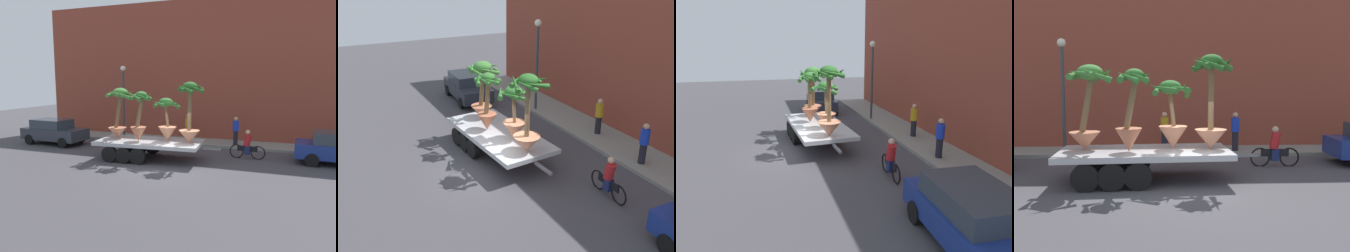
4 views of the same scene
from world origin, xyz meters
TOP-DOWN VIEW (x-y plane):
  - ground_plane at (0.00, 0.00)m, footprint 60.00×60.00m
  - sidewalk at (0.00, 6.10)m, footprint 24.00×2.20m
  - building_facade at (0.00, 7.80)m, footprint 24.00×1.20m
  - flatbed_trailer at (-1.59, 1.14)m, footprint 6.42×2.75m
  - potted_palm_rear at (-3.14, 1.25)m, footprint 1.47×1.60m
  - potted_palm_middle at (-1.77, 0.84)m, footprint 1.19×1.21m
  - potted_palm_front at (0.76, 1.27)m, footprint 1.39×1.37m
  - potted_palm_extra at (-0.49, 1.40)m, footprint 1.43×1.41m
  - cyclist at (3.39, 3.01)m, footprint 1.84×0.36m
  - parked_car at (7.90, 3.24)m, footprint 4.59×2.15m
  - trailing_car at (-8.68, 2.77)m, footprint 4.21×2.09m
  - pedestrian_near_gate at (2.41, 5.66)m, footprint 0.36×0.36m
  - pedestrian_far_left at (-0.73, 6.08)m, footprint 0.36×0.36m
  - street_lamp at (-4.99, 5.30)m, footprint 0.36×0.36m

SIDE VIEW (x-z plane):
  - ground_plane at x=0.00m, z-range 0.00..0.00m
  - sidewalk at x=0.00m, z-range 0.00..0.15m
  - cyclist at x=3.39m, z-range -0.10..1.44m
  - flatbed_trailer at x=-1.59m, z-range 0.27..1.25m
  - trailing_car at x=-8.68m, z-range 0.04..1.62m
  - parked_car at x=7.90m, z-range 0.04..1.62m
  - pedestrian_near_gate at x=2.41m, z-range 0.19..1.90m
  - pedestrian_far_left at x=-0.73m, z-range 0.19..1.90m
  - potted_palm_extra at x=-0.49m, z-range 0.90..3.11m
  - potted_palm_middle at x=-1.77m, z-range 0.83..3.37m
  - potted_palm_front at x=0.76m, z-range 0.85..3.86m
  - potted_palm_rear at x=-3.14m, z-range 1.02..3.70m
  - street_lamp at x=-4.99m, z-range 0.82..5.65m
  - building_facade at x=0.00m, z-range 0.00..9.32m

